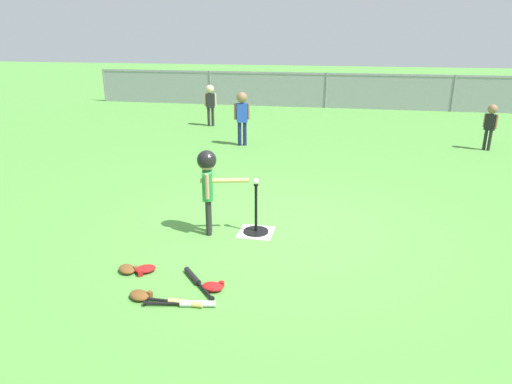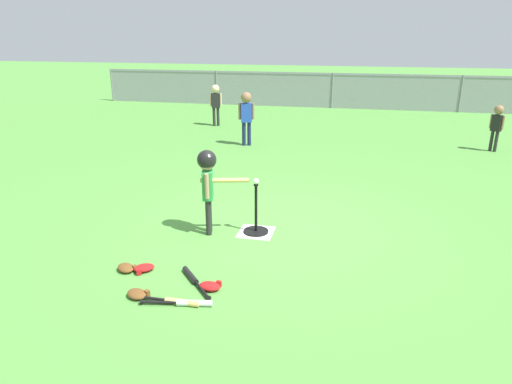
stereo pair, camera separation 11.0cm
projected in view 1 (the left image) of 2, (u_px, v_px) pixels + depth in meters
name	position (u px, v px, depth m)	size (l,w,h in m)	color
ground_plane	(282.00, 229.00, 6.04)	(60.00, 60.00, 0.00)	#51933D
home_plate	(256.00, 232.00, 5.94)	(0.44, 0.44, 0.01)	white
batting_tee	(256.00, 225.00, 5.90)	(0.32, 0.32, 0.65)	black
baseball_on_tee	(256.00, 181.00, 5.71)	(0.07, 0.07, 0.07)	white
batter_child	(208.00, 175.00, 5.65)	(0.62, 0.30, 1.09)	#262626
fielder_near_left	(242.00, 111.00, 10.19)	(0.34, 0.24, 1.19)	#191E4C
fielder_near_right	(491.00, 121.00, 9.82)	(0.24, 0.21, 0.99)	#262626
fielder_deep_center	(210.00, 100.00, 12.33)	(0.31, 0.22, 1.10)	#262626
spare_bat_silver	(190.00, 304.00, 4.33)	(0.68, 0.17, 0.06)	silver
spare_bat_wood	(178.00, 302.00, 4.35)	(0.68, 0.06, 0.06)	#DBB266
spare_bat_black	(195.00, 279.00, 4.76)	(0.48, 0.55, 0.06)	black
glove_by_plate	(145.00, 269.00, 4.95)	(0.27, 0.26, 0.07)	#B21919
glove_near_bats	(140.00, 295.00, 4.46)	(0.27, 0.24, 0.07)	brown
glove_tossed_aside	(213.00, 287.00, 4.61)	(0.24, 0.19, 0.07)	#B21919
glove_outfield_drop	(127.00, 269.00, 4.95)	(0.27, 0.26, 0.07)	brown
outfield_fence	(326.00, 89.00, 15.32)	(16.06, 0.06, 1.15)	slate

